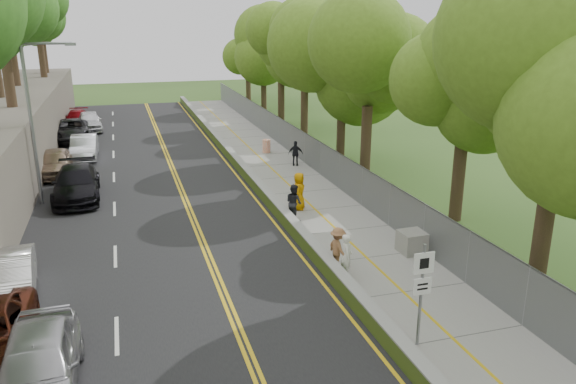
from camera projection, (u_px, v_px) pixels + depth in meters
name	position (u px, v px, depth m)	size (l,w,h in m)	color
ground	(343.00, 302.00, 18.55)	(140.00, 140.00, 0.00)	#33511E
road	(148.00, 189.00, 30.76)	(11.20, 66.00, 0.04)	black
sidewalk	(287.00, 178.00, 32.95)	(4.20, 66.00, 0.05)	gray
jersey_barrier	(249.00, 176.00, 32.24)	(0.42, 66.00, 0.60)	#94D42F
chainlink_fence	(321.00, 159.00, 33.24)	(0.04, 66.00, 2.00)	slate
trees_fenceside	(361.00, 54.00, 32.11)	(7.00, 66.00, 14.00)	olive
streetlight	(35.00, 112.00, 27.08)	(2.52, 0.22, 8.00)	gray
signpost	(422.00, 284.00, 15.50)	(0.62, 0.09, 3.10)	gray
construction_barrel	(266.00, 146.00, 38.85)	(0.55, 0.55, 0.91)	#FA5628
concrete_block	(415.00, 241.00, 22.33)	(1.29, 0.97, 0.86)	gray
car_0	(38.00, 366.00, 13.71)	(1.96, 4.87, 1.66)	#A9A8AC
car_1	(8.00, 280.00, 18.39)	(1.59, 4.57, 1.51)	beige
car_3	(76.00, 183.00, 28.85)	(2.26, 5.57, 1.62)	black
car_4	(56.00, 162.00, 33.18)	(1.82, 4.53, 1.54)	tan
car_5	(84.00, 147.00, 37.20)	(1.60, 4.59, 1.51)	silver
car_6	(72.00, 130.00, 42.66)	(2.61, 5.65, 1.57)	black
car_7	(77.00, 118.00, 48.44)	(1.85, 4.55, 1.32)	maroon
car_8	(89.00, 121.00, 46.35)	(1.87, 4.65, 1.58)	silver
painter_0	(299.00, 191.00, 27.16)	(0.90, 0.59, 1.84)	#CD8405
painter_1	(347.00, 256.00, 19.94)	(0.61, 0.40, 1.68)	white
painter_2	(294.00, 202.00, 25.70)	(0.83, 0.65, 1.72)	#222328
painter_3	(338.00, 248.00, 20.72)	(1.04, 0.60, 1.61)	#9D6943
person_far	(296.00, 154.00, 35.26)	(0.93, 0.39, 1.58)	black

